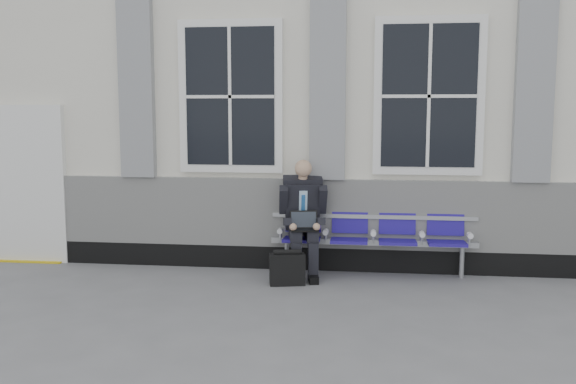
# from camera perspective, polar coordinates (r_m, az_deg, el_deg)

# --- Properties ---
(ground) EXTENTS (70.00, 70.00, 0.00)m
(ground) POSITION_cam_1_polar(r_m,az_deg,el_deg) (7.05, 10.06, -10.01)
(ground) COLOR slate
(ground) RESTS_ON ground
(station_building) EXTENTS (14.40, 4.40, 4.49)m
(station_building) POSITION_cam_1_polar(r_m,az_deg,el_deg) (10.20, 9.30, 8.03)
(station_building) COLOR silver
(station_building) RESTS_ON ground
(bench) EXTENTS (2.60, 0.47, 0.91)m
(bench) POSITION_cam_1_polar(r_m,az_deg,el_deg) (8.19, 7.59, -3.53)
(bench) COLOR #9EA0A3
(bench) RESTS_ON ground
(businessman) EXTENTS (0.64, 0.85, 1.47)m
(businessman) POSITION_cam_1_polar(r_m,az_deg,el_deg) (8.06, 1.35, -1.94)
(businessman) COLOR black
(businessman) RESTS_ON ground
(briefcase) EXTENTS (0.45, 0.26, 0.43)m
(briefcase) POSITION_cam_1_polar(r_m,az_deg,el_deg) (7.72, -0.06, -6.82)
(briefcase) COLOR black
(briefcase) RESTS_ON ground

